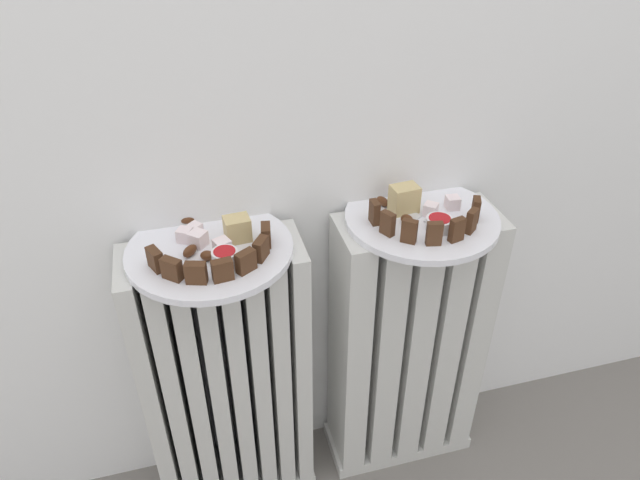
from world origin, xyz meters
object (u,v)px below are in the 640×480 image
(jam_bowl_left, at_px, (225,257))
(radiator_right, at_px, (406,347))
(radiator_left, at_px, (228,383))
(plate_left, at_px, (210,250))
(plate_right, at_px, (421,218))
(jam_bowl_right, at_px, (439,223))
(fork, at_px, (426,221))

(jam_bowl_left, bearing_deg, radiator_right, 9.00)
(radiator_left, height_order, plate_left, plate_left)
(plate_right, bearing_deg, radiator_right, 180.00)
(radiator_right, height_order, plate_right, plate_right)
(radiator_left, height_order, jam_bowl_left, jam_bowl_left)
(plate_right, relative_size, jam_bowl_right, 6.03)
(plate_right, relative_size, jam_bowl_left, 6.60)
(plate_left, distance_m, fork, 0.37)
(fork, bearing_deg, radiator_left, 176.57)
(plate_right, distance_m, fork, 0.02)
(radiator_left, relative_size, jam_bowl_left, 14.87)
(jam_bowl_left, bearing_deg, jam_bowl_right, 1.11)
(jam_bowl_right, bearing_deg, plate_right, 100.50)
(radiator_left, height_order, plate_right, plate_right)
(radiator_right, distance_m, jam_bowl_left, 0.50)
(plate_left, relative_size, jam_bowl_right, 6.03)
(radiator_left, xyz_separation_m, plate_left, (-0.00, 0.00, 0.32))
(jam_bowl_left, relative_size, jam_bowl_right, 0.91)
(fork, bearing_deg, jam_bowl_left, -174.53)
(plate_left, bearing_deg, jam_bowl_left, -70.87)
(jam_bowl_right, bearing_deg, fork, 110.81)
(jam_bowl_right, distance_m, fork, 0.03)
(plate_left, xyz_separation_m, plate_right, (0.37, 0.00, 0.00))
(jam_bowl_right, bearing_deg, radiator_right, 100.50)
(plate_right, relative_size, fork, 3.32)
(radiator_right, height_order, fork, fork)
(plate_left, bearing_deg, plate_right, 0.00)
(plate_left, xyz_separation_m, jam_bowl_right, (0.38, -0.05, 0.02))
(plate_right, bearing_deg, plate_left, 180.00)
(radiator_left, distance_m, jam_bowl_left, 0.35)
(radiator_left, relative_size, plate_right, 2.25)
(radiator_left, distance_m, plate_right, 0.49)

